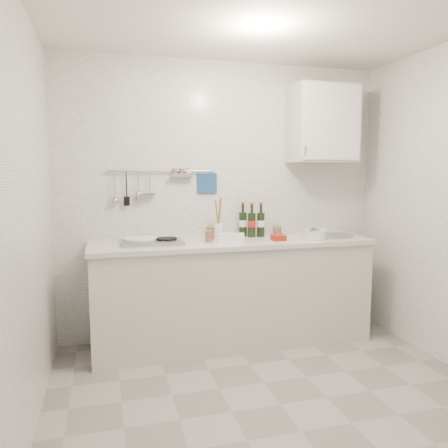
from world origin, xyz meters
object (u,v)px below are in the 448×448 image
plate_stack_hob (139,241)px  utensil_crock (218,229)px  wall_cabinet (323,124)px  plate_stack_sink (315,234)px  wine_bottles (252,220)px

plate_stack_hob → utensil_crock: utensil_crock is taller
wall_cabinet → utensil_crock: size_ratio=1.91×
plate_stack_hob → plate_stack_sink: size_ratio=1.23×
wall_cabinet → wine_bottles: wall_cabinet is taller
utensil_crock → wine_bottles: bearing=5.5°
plate_stack_sink → wine_bottles: wine_bottles is taller
wall_cabinet → plate_stack_hob: wall_cabinet is taller
plate_stack_hob → wine_bottles: 1.05m
plate_stack_hob → plate_stack_sink: 1.54m
wall_cabinet → plate_stack_hob: (-1.70, -0.10, -1.00)m
plate_stack_sink → utensil_crock: utensil_crock is taller
wall_cabinet → plate_stack_hob: bearing=-176.7°
wall_cabinet → plate_stack_sink: size_ratio=2.83×
plate_stack_hob → utensil_crock: (0.71, 0.12, 0.06)m
wine_bottles → utensil_crock: 0.33m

